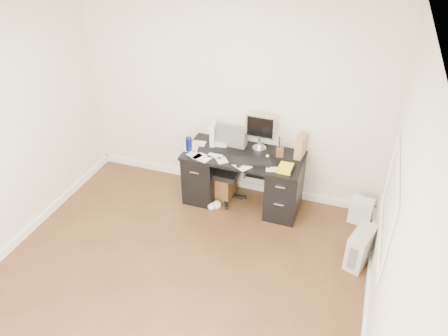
# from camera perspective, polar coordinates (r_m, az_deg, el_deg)

# --- Properties ---
(ground) EXTENTS (4.00, 4.00, 0.00)m
(ground) POSITION_cam_1_polar(r_m,az_deg,el_deg) (4.85, -7.02, -14.98)
(ground) COLOR #4B2E18
(ground) RESTS_ON ground
(room_shell) EXTENTS (4.02, 4.02, 2.71)m
(room_shell) POSITION_cam_1_polar(r_m,az_deg,el_deg) (3.80, -8.05, 2.23)
(room_shell) COLOR silver
(room_shell) RESTS_ON ground
(desk) EXTENTS (1.50, 0.70, 0.75)m
(desk) POSITION_cam_1_polar(r_m,az_deg,el_deg) (5.67, 2.51, -1.23)
(desk) COLOR black
(desk) RESTS_ON ground
(loose_papers) EXTENTS (1.10, 0.60, 0.00)m
(loose_papers) POSITION_cam_1_polar(r_m,az_deg,el_deg) (5.49, 0.44, 1.90)
(loose_papers) COLOR white
(loose_papers) RESTS_ON desk
(lcd_monitor) EXTENTS (0.38, 0.22, 0.48)m
(lcd_monitor) POSITION_cam_1_polar(r_m,az_deg,el_deg) (5.50, 4.74, 4.69)
(lcd_monitor) COLOR silver
(lcd_monitor) RESTS_ON desk
(keyboard) EXTENTS (0.51, 0.25, 0.03)m
(keyboard) POSITION_cam_1_polar(r_m,az_deg,el_deg) (5.31, 3.50, 0.84)
(keyboard) COLOR black
(keyboard) RESTS_ON desk
(computer_mouse) EXTENTS (0.07, 0.07, 0.05)m
(computer_mouse) POSITION_cam_1_polar(r_m,az_deg,el_deg) (5.40, 5.71, 1.52)
(computer_mouse) COLOR silver
(computer_mouse) RESTS_ON desk
(travel_mug) EXTENTS (0.09, 0.09, 0.18)m
(travel_mug) POSITION_cam_1_polar(r_m,az_deg,el_deg) (5.53, -4.63, 3.15)
(travel_mug) COLOR #162299
(travel_mug) RESTS_ON desk
(white_binder) EXTENTS (0.16, 0.27, 0.29)m
(white_binder) POSITION_cam_1_polar(r_m,az_deg,el_deg) (5.66, -1.38, 4.60)
(white_binder) COLOR white
(white_binder) RESTS_ON desk
(magazine_file) EXTENTS (0.15, 0.25, 0.28)m
(magazine_file) POSITION_cam_1_polar(r_m,az_deg,el_deg) (5.45, 9.98, 2.84)
(magazine_file) COLOR #AD7B53
(magazine_file) RESTS_ON desk
(pen_cup) EXTENTS (0.13, 0.13, 0.27)m
(pen_cup) POSITION_cam_1_polar(r_m,az_deg,el_deg) (5.42, 7.36, 2.82)
(pen_cup) COLOR brown
(pen_cup) RESTS_ON desk
(yellow_book) EXTENTS (0.18, 0.23, 0.04)m
(yellow_book) POSITION_cam_1_polar(r_m,az_deg,el_deg) (5.22, 8.10, -0.03)
(yellow_book) COLOR yellow
(yellow_book) RESTS_ON desk
(paper_remote) EXTENTS (0.29, 0.27, 0.02)m
(paper_remote) POSITION_cam_1_polar(r_m,az_deg,el_deg) (5.25, 2.30, 0.40)
(paper_remote) COLOR white
(paper_remote) RESTS_ON desk
(office_chair) EXTENTS (0.57, 0.57, 0.97)m
(office_chair) POSITION_cam_1_polar(r_m,az_deg,el_deg) (5.71, 0.01, 0.10)
(office_chair) COLOR #595C59
(office_chair) RESTS_ON ground
(pc_tower) EXTENTS (0.31, 0.47, 0.43)m
(pc_tower) POSITION_cam_1_polar(r_m,az_deg,el_deg) (5.13, 17.37, -9.88)
(pc_tower) COLOR #ABA79A
(pc_tower) RESTS_ON ground
(shopping_bag) EXTENTS (0.30, 0.24, 0.37)m
(shopping_bag) POSITION_cam_1_polar(r_m,az_deg,el_deg) (5.71, 17.44, -5.38)
(shopping_bag) COLOR silver
(shopping_bag) RESTS_ON ground
(wicker_basket) EXTENTS (0.38, 0.38, 0.37)m
(wicker_basket) POSITION_cam_1_polar(r_m,az_deg,el_deg) (5.92, -0.50, -2.07)
(wicker_basket) COLOR #462D15
(wicker_basket) RESTS_ON ground
(desk_printer) EXTENTS (0.36, 0.32, 0.19)m
(desk_printer) POSITION_cam_1_polar(r_m,az_deg,el_deg) (6.09, -2.98, -2.03)
(desk_printer) COLOR slate
(desk_printer) RESTS_ON ground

